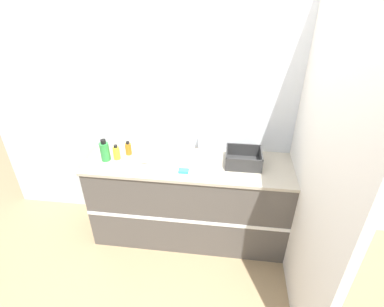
{
  "coord_description": "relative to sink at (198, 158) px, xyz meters",
  "views": [
    {
      "loc": [
        0.33,
        -2.09,
        2.51
      ],
      "look_at": [
        0.03,
        0.27,
        1.06
      ],
      "focal_mm": 28.0,
      "sensor_mm": 36.0,
      "label": 1
    }
  ],
  "objects": [
    {
      "name": "paper_towel_roll",
      "position": [
        -0.51,
        -0.08,
        0.11
      ],
      "size": [
        0.13,
        0.13,
        0.25
      ],
      "color": "#4C4C51",
      "rests_on": "counter_cabinet"
    },
    {
      "name": "counter_cabinet",
      "position": [
        -0.08,
        -0.06,
        -0.49
      ],
      "size": [
        1.99,
        0.62,
        0.94
      ],
      "color": "#514C47",
      "rests_on": "ground_plane"
    },
    {
      "name": "ground_plane",
      "position": [
        -0.08,
        -0.36,
        -0.96
      ],
      "size": [
        12.0,
        12.0,
        0.0
      ],
      "primitive_type": "plane",
      "color": "#937A56"
    },
    {
      "name": "dish_rack",
      "position": [
        0.43,
        -0.02,
        0.03
      ],
      "size": [
        0.33,
        0.29,
        0.14
      ],
      "color": "#2D2D2D",
      "rests_on": "counter_cabinet"
    },
    {
      "name": "bottle_green",
      "position": [
        -0.88,
        -0.12,
        0.08
      ],
      "size": [
        0.09,
        0.09,
        0.22
      ],
      "color": "#2D8C3D",
      "rests_on": "counter_cabinet"
    },
    {
      "name": "sink",
      "position": [
        0.0,
        0.0,
        0.0
      ],
      "size": [
        0.46,
        0.37,
        0.26
      ],
      "color": "silver",
      "rests_on": "counter_cabinet"
    },
    {
      "name": "wall_right",
      "position": [
        0.94,
        -0.06,
        0.34
      ],
      "size": [
        0.06,
        2.6,
        2.6
      ],
      "color": "silver",
      "rests_on": "ground_plane"
    },
    {
      "name": "wall_back",
      "position": [
        -0.08,
        0.27,
        0.34
      ],
      "size": [
        4.37,
        0.06,
        2.6
      ],
      "color": "silver",
      "rests_on": "ground_plane"
    },
    {
      "name": "bottle_yellow",
      "position": [
        -0.78,
        -0.08,
        0.05
      ],
      "size": [
        0.07,
        0.07,
        0.15
      ],
      "color": "yellow",
      "rests_on": "counter_cabinet"
    },
    {
      "name": "bottle_amber",
      "position": [
        -0.7,
        0.01,
        0.05
      ],
      "size": [
        0.06,
        0.06,
        0.14
      ],
      "color": "#B26B19",
      "rests_on": "counter_cabinet"
    },
    {
      "name": "sponge",
      "position": [
        -0.11,
        -0.23,
        -0.01
      ],
      "size": [
        0.09,
        0.06,
        0.02
      ],
      "color": "#3399BF",
      "rests_on": "counter_cabinet"
    }
  ]
}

